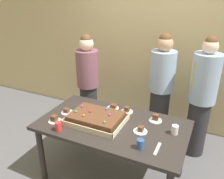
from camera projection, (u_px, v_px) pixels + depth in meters
name	position (u px, v px, depth m)	size (l,w,h in m)	color
ground_plane	(112.00, 176.00, 2.91)	(12.00, 12.00, 0.00)	#5B5B60
interior_back_panel	(155.00, 36.00, 3.64)	(8.00, 0.12, 3.00)	#CCB784
party_table	(112.00, 131.00, 2.64)	(1.67, 0.93, 0.78)	#2D2826
sheet_cake	(96.00, 118.00, 2.62)	(0.64, 0.47, 0.12)	beige
plated_slice_near_left	(155.00, 119.00, 2.65)	(0.15, 0.15, 0.08)	white
plated_slice_near_right	(141.00, 130.00, 2.45)	(0.15, 0.15, 0.06)	white
plated_slice_far_left	(55.00, 120.00, 2.63)	(0.15, 0.15, 0.08)	white
plated_slice_far_right	(67.00, 112.00, 2.82)	(0.15, 0.15, 0.06)	white
plated_slice_center_front	(113.00, 107.00, 2.92)	(0.15, 0.15, 0.06)	white
plated_slice_center_back	(127.00, 111.00, 2.84)	(0.15, 0.15, 0.07)	white
drink_cup_nearest	(175.00, 130.00, 2.40)	(0.07, 0.07, 0.10)	white
drink_cup_middle	(58.00, 126.00, 2.46)	(0.07, 0.07, 0.10)	red
drink_cup_far_end	(140.00, 144.00, 2.18)	(0.07, 0.07, 0.10)	#2D5199
cake_server_utensil	(157.00, 149.00, 2.18)	(0.03, 0.20, 0.01)	silver
person_serving_front	(202.00, 98.00, 3.02)	(0.35, 0.35, 1.68)	#28282D
person_green_shirt_behind	(88.00, 85.00, 3.53)	(0.34, 0.34, 1.60)	#28282D
person_striped_tie_right	(161.00, 90.00, 3.26)	(0.35, 0.35, 1.67)	#28282D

